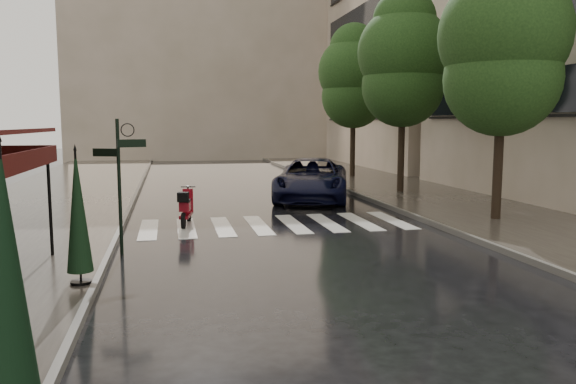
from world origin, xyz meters
name	(u,v)px	position (x,y,z in m)	size (l,w,h in m)	color
ground	(177,289)	(0.00, 0.00, 0.00)	(120.00, 120.00, 0.00)	black
sidewalk_near	(50,202)	(-4.50, 12.00, 0.06)	(6.00, 60.00, 0.12)	#38332D
sidewalk_far	(416,192)	(10.25, 12.00, 0.06)	(5.50, 60.00, 0.12)	#38332D
curb_near	(134,200)	(-1.45, 12.00, 0.07)	(0.12, 60.00, 0.16)	#595651
curb_far	(354,193)	(7.45, 12.00, 0.07)	(0.12, 60.00, 0.16)	#595651
crosswalk	(276,224)	(2.98, 6.00, 0.01)	(7.85, 3.20, 0.01)	silver
signpost	(119,175)	(-1.19, 3.00, 1.83)	(1.17, 0.29, 3.10)	black
haussmann_far	(417,30)	(16.50, 26.00, 9.25)	(8.00, 16.00, 18.50)	gray
backdrop_building	(204,38)	(3.00, 38.00, 10.00)	(22.00, 6.00, 20.00)	gray
tree_near	(504,43)	(9.60, 5.00, 5.32)	(3.80, 3.80, 7.99)	black
tree_mid	(403,60)	(9.50, 12.00, 5.59)	(3.80, 3.80, 8.34)	black
tree_far	(354,77)	(9.70, 19.00, 5.46)	(3.80, 3.80, 8.16)	black
scooter	(186,208)	(0.36, 6.47, 0.51)	(0.58, 1.65, 1.09)	black
parked_car	(312,179)	(5.37, 11.02, 0.81)	(2.68, 5.82, 1.62)	black
parasol_front	(6,268)	(-1.65, -4.41, 1.61)	(0.50, 0.50, 2.78)	black
parasol_back	(78,211)	(-1.70, 0.28, 1.44)	(0.46, 0.46, 2.46)	black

